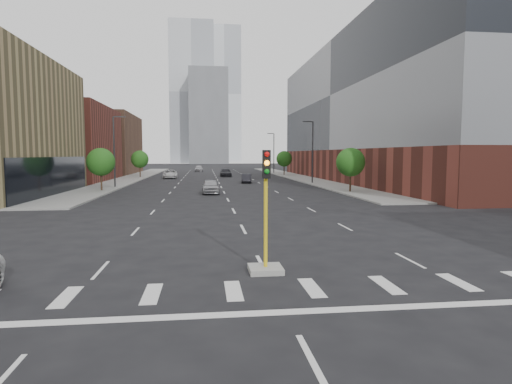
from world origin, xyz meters
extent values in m
cube|color=gray|center=(-15.00, 74.00, 0.07)|extent=(5.00, 92.00, 0.15)
cube|color=gray|center=(15.00, 74.00, 0.07)|extent=(5.00, 92.00, 0.15)
cube|color=brown|center=(-27.50, 66.00, 6.00)|extent=(20.00, 22.00, 12.00)
cube|color=brown|center=(-27.50, 92.00, 6.50)|extent=(20.00, 24.00, 13.00)
cube|color=brown|center=(29.50, 60.00, 2.50)|extent=(24.00, 70.00, 5.00)
cube|color=slate|center=(29.50, 60.00, 13.50)|extent=(24.00, 70.00, 17.00)
cube|color=#B2B7BC|center=(-8.00, 220.00, 35.00)|extent=(22.00, 22.00, 70.00)
cube|color=#B2B7BC|center=(10.00, 260.00, 40.00)|extent=(20.00, 20.00, 80.00)
cube|color=slate|center=(0.00, 200.00, 22.00)|extent=(18.00, 18.00, 44.00)
cube|color=#999993|center=(0.00, 9.00, 0.10)|extent=(1.20, 1.20, 0.20)
cylinder|color=gold|center=(0.00, 9.00, 1.80)|extent=(0.14, 0.14, 3.20)
cube|color=black|center=(0.00, 8.82, 3.90)|extent=(0.28, 0.18, 1.00)
sphere|color=red|center=(0.00, 8.72, 4.25)|extent=(0.18, 0.18, 0.18)
sphere|color=orange|center=(0.00, 8.72, 3.95)|extent=(0.18, 0.18, 0.18)
sphere|color=#0C7F19|center=(0.00, 8.72, 3.65)|extent=(0.18, 0.18, 0.18)
cylinder|color=#2D2D30|center=(13.50, 55.00, 4.50)|extent=(0.20, 0.20, 9.00)
cube|color=#2D2D30|center=(12.70, 55.00, 9.00)|extent=(1.40, 0.22, 0.15)
cylinder|color=#2D2D30|center=(13.50, 90.00, 4.50)|extent=(0.20, 0.20, 9.00)
cube|color=#2D2D30|center=(12.70, 90.00, 9.00)|extent=(1.40, 0.22, 0.15)
cylinder|color=#2D2D30|center=(-13.50, 50.00, 4.50)|extent=(0.20, 0.20, 9.00)
cube|color=#2D2D30|center=(-12.70, 50.00, 9.00)|extent=(1.40, 0.22, 0.15)
cylinder|color=#382619|center=(-14.00, 45.00, 1.02)|extent=(0.20, 0.20, 1.75)
sphere|color=#1B4412|center=(-14.00, 45.00, 3.40)|extent=(3.20, 3.20, 3.20)
cylinder|color=#382619|center=(-14.00, 75.00, 1.02)|extent=(0.20, 0.20, 1.75)
sphere|color=#1B4412|center=(-14.00, 75.00, 3.40)|extent=(3.20, 3.20, 3.20)
cylinder|color=#382619|center=(14.00, 40.00, 1.02)|extent=(0.20, 0.20, 1.75)
sphere|color=#1B4412|center=(14.00, 40.00, 3.40)|extent=(3.20, 3.20, 3.20)
cylinder|color=#382619|center=(14.00, 80.00, 1.02)|extent=(0.20, 0.20, 1.75)
sphere|color=#1B4412|center=(14.00, 80.00, 3.40)|extent=(3.20, 3.20, 3.20)
imported|color=#9C9DA0|center=(-1.50, 40.69, 0.79)|extent=(1.89, 4.63, 1.57)
imported|color=#222127|center=(4.12, 57.87, 0.67)|extent=(1.87, 4.22, 1.35)
imported|color=silver|center=(-8.31, 72.02, 0.76)|extent=(2.89, 5.64, 1.52)
imported|color=black|center=(1.92, 76.75, 0.76)|extent=(2.17, 5.25, 1.52)
imported|color=#B5B4B9|center=(-3.56, 101.73, 0.83)|extent=(2.04, 4.90, 1.66)
camera|label=1|loc=(-2.16, -6.01, 4.24)|focal=30.00mm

